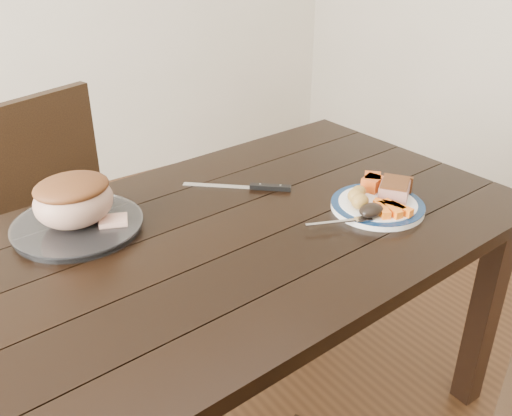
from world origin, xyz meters
TOP-DOWN VIEW (x-y plane):
  - dining_table at (0.00, 0.00)m, footprint 1.65×1.00m
  - chair_far at (-0.18, 0.73)m, footprint 0.53×0.54m
  - dinner_plate at (0.40, -0.14)m, footprint 0.25×0.25m
  - plate_rim at (0.40, -0.14)m, footprint 0.25×0.25m
  - serving_platter at (-0.31, 0.22)m, footprint 0.32×0.32m
  - pork_slice at (0.46, -0.14)m, footprint 0.12×0.12m
  - roasted_potatoes at (0.35, -0.11)m, footprint 0.09×0.09m
  - carrot_batons at (0.39, -0.20)m, footprint 0.08×0.11m
  - pumpkin_wedges at (0.45, -0.07)m, footprint 0.08×0.08m
  - dark_mushroom at (0.33, -0.18)m, footprint 0.07×0.05m
  - fork at (0.25, -0.16)m, footprint 0.17×0.09m
  - roast_joint at (-0.31, 0.22)m, footprint 0.20×0.17m
  - cut_slice at (-0.23, 0.17)m, footprint 0.09×0.08m
  - carving_knife at (0.21, 0.15)m, footprint 0.25×0.23m

SIDE VIEW (x-z plane):
  - chair_far at x=-0.18m, z-range 0.06..0.99m
  - dining_table at x=0.00m, z-range 0.28..1.03m
  - carving_knife at x=0.21m, z-range 0.75..0.76m
  - dinner_plate at x=0.40m, z-range 0.75..0.77m
  - serving_platter at x=-0.31m, z-range 0.75..0.77m
  - plate_rim at x=0.40m, z-range 0.76..0.78m
  - fork at x=0.25m, z-range 0.77..0.77m
  - cut_slice at x=-0.23m, z-range 0.77..0.78m
  - carrot_batons at x=0.39m, z-range 0.77..0.79m
  - dark_mushroom at x=0.33m, z-range 0.77..0.80m
  - pumpkin_wedges at x=0.45m, z-range 0.77..0.81m
  - roasted_potatoes at x=0.35m, z-range 0.77..0.81m
  - pork_slice at x=0.46m, z-range 0.77..0.81m
  - roast_joint at x=-0.31m, z-range 0.77..0.90m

